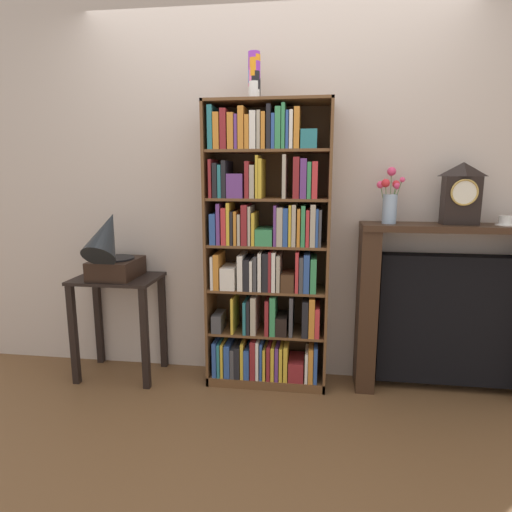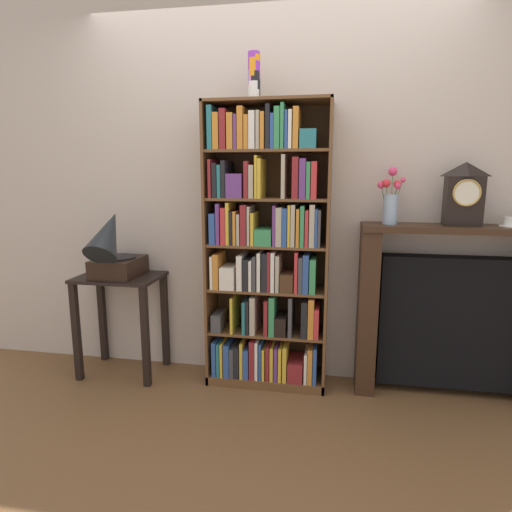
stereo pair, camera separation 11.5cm
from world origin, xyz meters
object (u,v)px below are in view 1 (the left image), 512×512
(bookshelf, at_px, (266,255))
(side_table_left, at_px, (119,304))
(cup_stack, at_px, (254,76))
(flower_vase, at_px, (390,201))
(gramophone, at_px, (111,250))
(teacup_with_saucer, at_px, (506,221))
(mantel_clock, at_px, (461,194))
(fireplace_mantel, at_px, (448,311))

(bookshelf, relative_size, side_table_left, 2.59)
(cup_stack, bearing_deg, flower_vase, 3.62)
(side_table_left, height_order, gramophone, gramophone)
(bookshelf, distance_m, side_table_left, 1.10)
(teacup_with_saucer, bearing_deg, cup_stack, -178.18)
(teacup_with_saucer, bearing_deg, bookshelf, -179.03)
(gramophone, bearing_deg, mantel_clock, 3.32)
(flower_vase, height_order, teacup_with_saucer, flower_vase)
(teacup_with_saucer, bearing_deg, gramophone, -176.98)
(cup_stack, distance_m, flower_vase, 1.14)
(cup_stack, xyz_separation_m, mantel_clock, (1.27, 0.05, -0.71))
(cup_stack, height_order, fireplace_mantel, cup_stack)
(bookshelf, bearing_deg, flower_vase, 2.19)
(bookshelf, bearing_deg, teacup_with_saucer, 0.97)
(side_table_left, distance_m, flower_vase, 1.96)
(flower_vase, xyz_separation_m, teacup_with_saucer, (0.70, -0.00, -0.12))
(side_table_left, distance_m, mantel_clock, 2.37)
(bookshelf, relative_size, cup_stack, 6.74)
(gramophone, height_order, teacup_with_saucer, gramophone)
(gramophone, relative_size, flower_vase, 1.46)
(cup_stack, distance_m, side_table_left, 1.78)
(side_table_left, xyz_separation_m, fireplace_mantel, (2.23, 0.09, 0.02))
(cup_stack, height_order, mantel_clock, cup_stack)
(cup_stack, xyz_separation_m, flower_vase, (0.85, 0.05, -0.75))
(fireplace_mantel, height_order, mantel_clock, mantel_clock)
(bookshelf, distance_m, teacup_with_saucer, 1.50)
(cup_stack, xyz_separation_m, teacup_with_saucer, (1.55, 0.05, -0.87))
(gramophone, bearing_deg, side_table_left, 90.00)
(mantel_clock, bearing_deg, fireplace_mantel, 110.09)
(bookshelf, distance_m, gramophone, 1.04)
(bookshelf, distance_m, fireplace_mantel, 1.24)
(side_table_left, distance_m, teacup_with_saucer, 2.59)
(fireplace_mantel, bearing_deg, mantel_clock, -69.91)
(bookshelf, height_order, mantel_clock, bookshelf)
(cup_stack, distance_m, teacup_with_saucer, 1.78)
(mantel_clock, bearing_deg, side_table_left, -178.37)
(cup_stack, relative_size, mantel_clock, 0.73)
(mantel_clock, distance_m, flower_vase, 0.42)
(bookshelf, xyz_separation_m, mantel_clock, (1.20, 0.02, 0.41))
(side_table_left, height_order, fireplace_mantel, fireplace_mantel)
(mantel_clock, xyz_separation_m, teacup_with_saucer, (0.28, 0.00, -0.16))
(cup_stack, height_order, gramophone, cup_stack)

